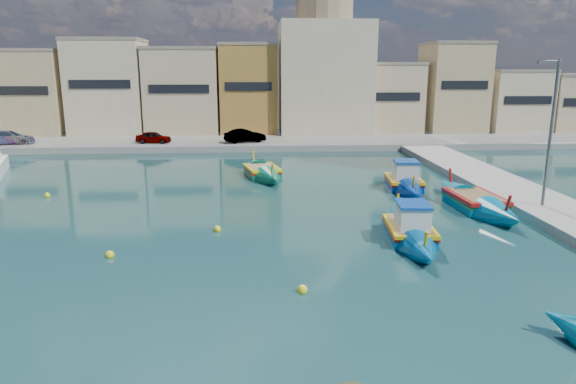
# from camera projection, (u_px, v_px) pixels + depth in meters

# --- Properties ---
(ground) EXTENTS (160.00, 160.00, 0.00)m
(ground) POSITION_uv_depth(u_px,v_px,m) (197.00, 262.00, 20.46)
(ground) COLOR #143C3B
(ground) RESTS_ON ground
(north_quay) EXTENTS (80.00, 8.00, 0.60)m
(north_quay) POSITION_uv_depth(u_px,v_px,m) (233.00, 143.00, 51.46)
(north_quay) COLOR gray
(north_quay) RESTS_ON ground
(north_townhouses) EXTENTS (83.20, 7.87, 10.19)m
(north_townhouses) POSITION_uv_depth(u_px,v_px,m) (295.00, 93.00, 57.91)
(north_townhouses) COLOR tan
(north_townhouses) RESTS_ON ground
(church_block) EXTENTS (10.00, 10.00, 19.10)m
(church_block) POSITION_uv_depth(u_px,v_px,m) (324.00, 62.00, 57.92)
(church_block) COLOR beige
(church_block) RESTS_ON ground
(quay_street_lamp) EXTENTS (1.18, 0.16, 8.00)m
(quay_street_lamp) POSITION_uv_depth(u_px,v_px,m) (550.00, 133.00, 26.26)
(quay_street_lamp) COLOR #595B60
(quay_street_lamp) RESTS_ON ground
(parked_cars) EXTENTS (26.86, 2.82, 1.31)m
(parked_cars) POSITION_uv_depth(u_px,v_px,m) (116.00, 137.00, 49.16)
(parked_cars) COLOR #4C1919
(parked_cars) RESTS_ON north_quay
(luzzu_turquoise_cabin) EXTENTS (2.62, 8.70, 2.75)m
(luzzu_turquoise_cabin) POSITION_uv_depth(u_px,v_px,m) (409.00, 232.00, 23.26)
(luzzu_turquoise_cabin) COLOR #005EA4
(luzzu_turquoise_cabin) RESTS_ON ground
(luzzu_blue_cabin) EXTENTS (2.74, 8.31, 2.89)m
(luzzu_blue_cabin) POSITION_uv_depth(u_px,v_px,m) (404.00, 183.00, 33.20)
(luzzu_blue_cabin) COLOR #0031A1
(luzzu_blue_cabin) RESTS_ON ground
(luzzu_cyan_mid) EXTENTS (2.67, 9.58, 2.80)m
(luzzu_cyan_mid) POSITION_uv_depth(u_px,v_px,m) (475.00, 203.00, 28.36)
(luzzu_cyan_mid) COLOR #0078A4
(luzzu_cyan_mid) RESTS_ON ground
(luzzu_green) EXTENTS (3.84, 8.38, 2.56)m
(luzzu_green) POSITION_uv_depth(u_px,v_px,m) (262.00, 173.00, 36.88)
(luzzu_green) COLOR #0A6E51
(luzzu_green) RESTS_ON ground
(mooring_buoys) EXTENTS (26.86, 18.59, 0.36)m
(mooring_buoys) POSITION_uv_depth(u_px,v_px,m) (244.00, 222.00, 25.60)
(mooring_buoys) COLOR #FFFE1A
(mooring_buoys) RESTS_ON ground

